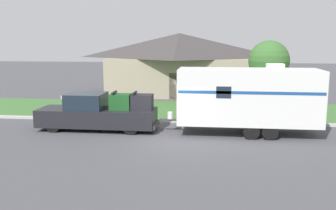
# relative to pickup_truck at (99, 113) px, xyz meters

# --- Properties ---
(ground_plane) EXTENTS (120.00, 120.00, 0.00)m
(ground_plane) POSITION_rel_pickup_truck_xyz_m (4.00, -1.53, -0.89)
(ground_plane) COLOR #47474C
(curb_strip) EXTENTS (80.00, 0.30, 0.14)m
(curb_strip) POSITION_rel_pickup_truck_xyz_m (4.00, 2.22, -0.82)
(curb_strip) COLOR #ADADA8
(curb_strip) RESTS_ON ground_plane
(lawn_strip) EXTENTS (80.00, 7.00, 0.03)m
(lawn_strip) POSITION_rel_pickup_truck_xyz_m (4.00, 5.87, -0.88)
(lawn_strip) COLOR #3D6B33
(lawn_strip) RESTS_ON ground_plane
(house_across_street) EXTENTS (12.58, 7.59, 5.25)m
(house_across_street) POSITION_rel_pickup_truck_xyz_m (3.05, 13.98, 1.83)
(house_across_street) COLOR gray
(house_across_street) RESTS_ON ground_plane
(pickup_truck) EXTENTS (6.27, 1.95, 2.05)m
(pickup_truck) POSITION_rel_pickup_truck_xyz_m (0.00, 0.00, 0.00)
(pickup_truck) COLOR black
(pickup_truck) RESTS_ON ground_plane
(travel_trailer) EXTENTS (7.91, 2.39, 3.56)m
(travel_trailer) POSITION_rel_pickup_truck_xyz_m (7.70, -0.00, 1.02)
(travel_trailer) COLOR black
(travel_trailer) RESTS_ON ground_plane
(mailbox) EXTENTS (0.48, 0.20, 1.31)m
(mailbox) POSITION_rel_pickup_truck_xyz_m (-3.07, 3.14, 0.11)
(mailbox) COLOR brown
(mailbox) RESTS_ON ground_plane
(tree_in_yard) EXTENTS (2.65, 2.65, 4.67)m
(tree_in_yard) POSITION_rel_pickup_truck_xyz_m (9.56, 6.28, 2.43)
(tree_in_yard) COLOR brown
(tree_in_yard) RESTS_ON ground_plane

